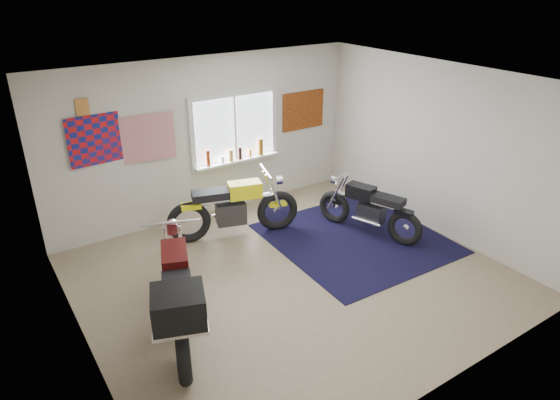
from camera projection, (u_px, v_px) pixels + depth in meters
ground at (292, 276)px, 6.98m from camera, size 5.50×5.50×0.00m
room_shell at (294, 167)px, 6.29m from camera, size 5.50×5.50×5.50m
navy_rug at (356, 238)px, 7.96m from camera, size 2.58×2.68×0.01m
window_assembly at (235, 133)px, 8.52m from camera, size 1.66×0.17×1.26m
oil_bottles at (239, 153)px, 8.63m from camera, size 1.11×0.09×0.30m
flag_display at (82, 107)px, 7.00m from camera, size 1.60×0.10×1.17m
triumph_poster at (303, 110)px, 9.18m from camera, size 0.90×0.03×0.70m
yellow_triumph at (233, 209)px, 7.87m from camera, size 2.07×0.83×1.07m
black_chrome_bike at (369, 210)px, 7.97m from camera, size 0.79×1.77×0.94m
maroon_tourer at (178, 297)px, 5.53m from camera, size 1.16×2.25×1.17m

